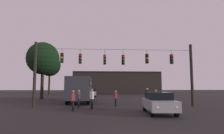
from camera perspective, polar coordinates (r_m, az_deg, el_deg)
ground_plane at (r=31.60m, az=-0.98°, el=-9.32°), size 168.00×168.00×0.00m
overhead_signal_span at (r=19.02m, az=0.99°, el=-0.39°), size 15.73×0.44×6.24m
city_bus at (r=25.28m, az=-9.13°, el=-5.89°), size 2.68×11.03×3.00m
car_near_right at (r=14.54m, az=13.57°, el=-10.10°), size 2.13×4.44×1.52m
car_far_left at (r=38.74m, az=-6.03°, el=-7.47°), size 1.88×4.37×1.52m
pedestrian_crossing_left at (r=15.83m, az=-11.45°, el=-9.30°), size 0.33×0.41×1.65m
pedestrian_crossing_center at (r=20.91m, az=12.83°, el=-8.43°), size 0.25×0.36×1.63m
pedestrian_crossing_right at (r=17.91m, az=-9.78°, el=-8.92°), size 0.29×0.39×1.65m
pedestrian_near_bus at (r=20.24m, az=10.37°, el=-8.28°), size 0.34×0.42×1.79m
pedestrian_trailing at (r=16.93m, az=-5.96°, el=-8.93°), size 0.35×0.42×1.75m
pedestrian_far_side at (r=19.35m, az=1.10°, el=-8.95°), size 0.29×0.39×1.55m
corner_building at (r=54.89m, az=1.16°, el=-4.77°), size 22.96×10.59×5.88m
tree_left_silhouette at (r=46.43m, az=-17.87°, el=0.38°), size 4.87×4.87×9.19m
tree_behind_building at (r=32.33m, az=-19.66°, el=2.36°), size 5.08×5.08×8.91m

